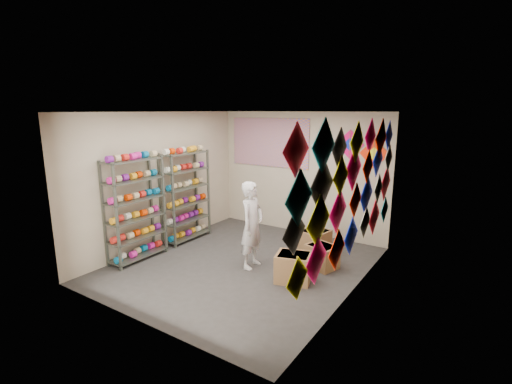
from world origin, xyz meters
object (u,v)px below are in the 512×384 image
Objects in this scene: shelf_rack_back at (186,196)px; carton_b at (322,256)px; shopkeeper at (252,225)px; carton_c at (315,241)px; shelf_rack_front at (135,210)px; carton_a at (293,268)px.

shelf_rack_back is 3.79× the size of carton_b.
carton_c is at bearing -32.32° from shopkeeper.
shelf_rack_back is 3.72× the size of carton_c.
shelf_rack_front is at bearing -130.72° from carton_c.
shopkeeper is at bearing -107.76° from carton_c.
shelf_rack_back is at bearing 153.43° from carton_a.
carton_b is (1.06, 0.64, -0.56)m from shopkeeper.
shopkeeper reaches higher than carton_c.
shelf_rack_back reaches higher than shopkeeper.
carton_b is 0.72m from carton_c.
shelf_rack_back reaches higher than carton_c.
carton_a is at bearing -69.86° from carton_c.
shelf_rack_front is 3.45m from carton_c.
shelf_rack_front reaches higher than carton_a.
carton_a is (2.86, -0.52, -0.72)m from shelf_rack_back.
shelf_rack_front is 1.30m from shelf_rack_back.
shelf_rack_back is at bearing -158.83° from carton_b.
shelf_rack_front is at bearing -90.00° from shelf_rack_back.
carton_b is at bearing 26.72° from shelf_rack_front.
shelf_rack_front is 3.43× the size of carton_a.
shelf_rack_front is 1.23× the size of shopkeeper.
shopkeeper is 1.36m from carton_b.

